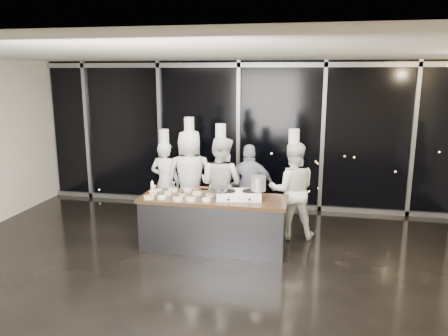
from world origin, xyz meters
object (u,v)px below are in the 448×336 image
(stove, at_px, (239,195))
(stock_pot, at_px, (258,183))
(chef_far_left, at_px, (165,181))
(chef_left, at_px, (190,178))
(chef_right, at_px, (292,190))
(demo_counter, at_px, (214,223))
(chef_center, at_px, (221,184))
(frying_pan, at_px, (219,188))
(guest, at_px, (250,187))

(stove, bearing_deg, stock_pot, -1.24)
(chef_far_left, relative_size, chef_left, 0.88)
(stove, bearing_deg, chef_right, 33.11)
(demo_counter, relative_size, chef_center, 1.20)
(stock_pot, bearing_deg, chef_right, 54.54)
(frying_pan, bearing_deg, stock_pot, -1.00)
(demo_counter, bearing_deg, stove, 2.76)
(frying_pan, distance_m, chef_right, 1.45)
(demo_counter, xyz_separation_m, guest, (0.47, 1.05, 0.37))
(chef_left, distance_m, guest, 1.18)
(stock_pot, height_order, chef_far_left, chef_far_left)
(chef_far_left, distance_m, guest, 1.69)
(frying_pan, bearing_deg, chef_right, 25.73)
(guest, xyz_separation_m, chef_right, (0.80, -0.25, 0.06))
(demo_counter, relative_size, guest, 1.50)
(demo_counter, height_order, chef_right, chef_right)
(demo_counter, height_order, frying_pan, frying_pan)
(demo_counter, relative_size, stove, 3.10)
(chef_center, relative_size, guest, 1.24)
(chef_left, bearing_deg, stock_pot, 132.37)
(stove, relative_size, stock_pot, 3.25)
(stock_pot, relative_size, chef_left, 0.11)
(frying_pan, height_order, guest, guest)
(stock_pot, xyz_separation_m, chef_right, (0.52, 0.74, -0.28))
(frying_pan, bearing_deg, chef_center, 89.87)
(frying_pan, height_order, chef_far_left, chef_far_left)
(stock_pot, height_order, chef_center, chef_center)
(demo_counter, distance_m, chef_right, 1.56)
(frying_pan, xyz_separation_m, guest, (0.36, 1.08, -0.25))
(stock_pot, bearing_deg, chef_center, 136.20)
(frying_pan, bearing_deg, guest, 61.49)
(demo_counter, relative_size, chef_right, 1.24)
(stock_pot, height_order, chef_left, chef_left)
(stock_pot, xyz_separation_m, guest, (-0.28, 0.98, -0.34))
(guest, height_order, chef_right, chef_right)
(stove, distance_m, guest, 1.04)
(chef_far_left, bearing_deg, chef_left, -177.86)
(demo_counter, height_order, chef_far_left, chef_far_left)
(chef_center, bearing_deg, chef_left, 1.80)
(guest, relative_size, chef_right, 0.83)
(stove, relative_size, chef_far_left, 0.42)
(frying_pan, distance_m, chef_left, 1.36)
(stock_pot, relative_size, chef_center, 0.12)
(stock_pot, bearing_deg, chef_left, 145.60)
(chef_left, xyz_separation_m, guest, (1.17, -0.01, -0.13))
(chef_left, height_order, chef_right, chef_left)
(stove, xyz_separation_m, frying_pan, (-0.33, -0.05, 0.10))
(frying_pan, height_order, chef_left, chef_left)
(demo_counter, xyz_separation_m, stove, (0.43, 0.02, 0.51))
(demo_counter, distance_m, stock_pot, 1.03)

